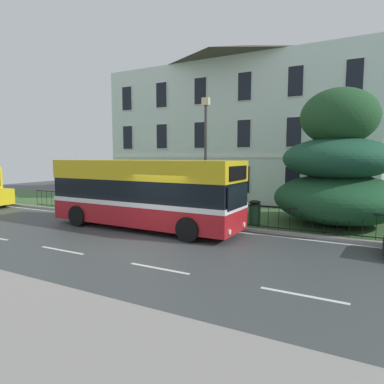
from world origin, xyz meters
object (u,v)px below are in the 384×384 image
(evergreen_tree, at_px, (338,172))
(street_lamp_post, at_px, (206,150))
(litter_bin, at_px, (255,212))
(georgian_townhouse, at_px, (245,122))
(single_decker_bus, at_px, (144,193))

(evergreen_tree, bearing_deg, street_lamp_post, -165.75)
(evergreen_tree, xyz_separation_m, litter_bin, (-3.31, -1.77, -1.84))
(street_lamp_post, relative_size, litter_bin, 5.26)
(evergreen_tree, xyz_separation_m, street_lamp_post, (-5.93, -1.51, 1.04))
(litter_bin, bearing_deg, street_lamp_post, 174.28)
(georgian_townhouse, relative_size, litter_bin, 16.95)
(single_decker_bus, bearing_deg, litter_bin, 31.40)
(evergreen_tree, bearing_deg, georgian_townhouse, 129.65)
(litter_bin, bearing_deg, single_decker_bus, -150.07)
(georgian_townhouse, distance_m, single_decker_bus, 14.05)
(evergreen_tree, distance_m, litter_bin, 4.18)
(georgian_townhouse, height_order, single_decker_bus, georgian_townhouse)
(georgian_townhouse, distance_m, litter_bin, 12.78)
(georgian_townhouse, bearing_deg, street_lamp_post, -81.43)
(georgian_townhouse, bearing_deg, litter_bin, -68.78)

